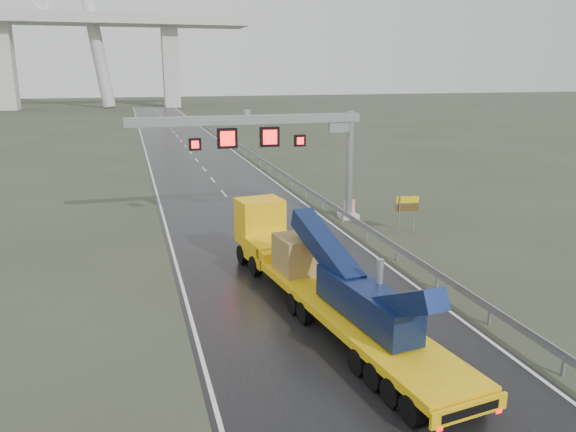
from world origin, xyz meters
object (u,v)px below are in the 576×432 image
object	(u,v)px
exit_sign_pair	(407,207)
striped_barrier	(349,208)
heavy_haul_truck	(311,268)
sign_gantry	(280,138)

from	to	relation	value
exit_sign_pair	striped_barrier	xyz separation A→B (m)	(-1.80, 4.85, -1.10)
heavy_haul_truck	sign_gantry	bearing A→B (deg)	72.91
sign_gantry	exit_sign_pair	size ratio (longest dim) A/B	6.19
heavy_haul_truck	exit_sign_pair	xyz separation A→B (m)	(8.94, 8.42, 0.13)
sign_gantry	striped_barrier	xyz separation A→B (m)	(5.00, 0.34, -5.03)
heavy_haul_truck	striped_barrier	world-z (taller)	heavy_haul_truck
sign_gantry	striped_barrier	size ratio (longest dim) A/B	12.76
striped_barrier	exit_sign_pair	bearing A→B (deg)	-87.31
exit_sign_pair	striped_barrier	bearing A→B (deg)	120.33
exit_sign_pair	sign_gantry	bearing A→B (deg)	156.40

